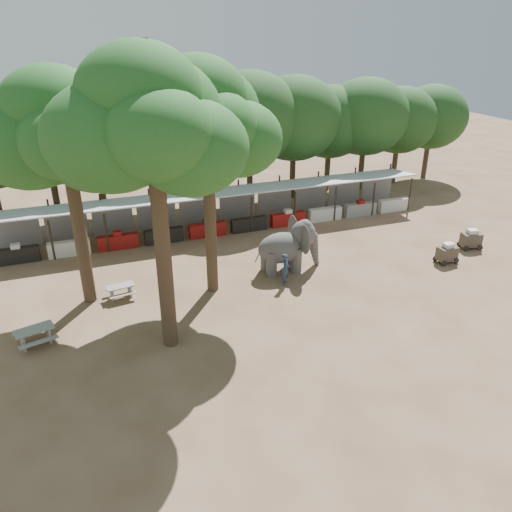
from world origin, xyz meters
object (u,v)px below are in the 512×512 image
object	(u,v)px
handler	(285,269)
picnic_table_near	(35,334)
yard_tree_left	(60,132)
cart_back	(471,239)
picnic_table_far	(120,290)
elephant	(289,246)
yard_tree_center	(147,124)
yard_tree_back	(202,120)
cart_front	(447,253)

from	to	relation	value
handler	picnic_table_near	size ratio (longest dim) A/B	0.92
yard_tree_left	picnic_table_near	xyz separation A→B (m)	(-2.26, -3.31, -7.69)
yard_tree_left	cart_back	world-z (taller)	yard_tree_left
yard_tree_left	picnic_table_far	xyz separation A→B (m)	(1.59, -0.44, -7.77)
elephant	picnic_table_far	bearing A→B (deg)	-179.69
yard_tree_left	handler	size ratio (longest dim) A/B	6.39
yard_tree_left	cart_back	xyz separation A→B (m)	(22.22, -1.62, -7.59)
picnic_table_near	yard_tree_center	bearing A→B (deg)	-33.04
yard_tree_left	yard_tree_back	xyz separation A→B (m)	(6.00, -1.00, 0.34)
yard_tree_back	cart_front	xyz separation A→B (m)	(13.54, -1.72, -7.96)
yard_tree_center	cart_back	size ratio (longest dim) A/B	8.66
yard_tree_center	yard_tree_back	distance (m)	5.04
handler	cart_front	distance (m)	9.72
handler	cart_back	size ratio (longest dim) A/B	1.24
yard_tree_center	handler	distance (m)	11.22
elephant	picnic_table_far	xyz separation A→B (m)	(-9.09, 0.00, -0.99)
yard_tree_center	elephant	size ratio (longest dim) A/B	3.27
handler	cart_back	bearing A→B (deg)	-58.60
yard_tree_left	picnic_table_far	distance (m)	7.94
handler	cart_front	size ratio (longest dim) A/B	1.38
handler	yard_tree_back	bearing A→B (deg)	106.10
yard_tree_center	yard_tree_back	bearing A→B (deg)	53.14
yard_tree_center	picnic_table_far	bearing A→B (deg)	107.12
picnic_table_far	yard_tree_center	bearing A→B (deg)	-81.16
picnic_table_near	picnic_table_far	world-z (taller)	picnic_table_near
elephant	cart_front	world-z (taller)	elephant
picnic_table_near	cart_back	xyz separation A→B (m)	(24.48, 1.70, 0.09)
handler	picnic_table_near	distance (m)	12.19
picnic_table_far	cart_back	xyz separation A→B (m)	(20.63, -1.18, 0.17)
cart_front	yard_tree_back	bearing A→B (deg)	170.38
picnic_table_near	yard_tree_left	bearing A→B (deg)	40.49
yard_tree_left	cart_front	world-z (taller)	yard_tree_left
picnic_table_far	cart_back	distance (m)	20.66
yard_tree_center	yard_tree_back	xyz separation A→B (m)	(3.00, 4.00, -0.67)
yard_tree_back	elephant	xyz separation A→B (m)	(4.69, 0.56, -7.12)
yard_tree_back	elephant	bearing A→B (deg)	6.81
yard_tree_back	cart_back	distance (m)	18.07
yard_tree_back	picnic_table_far	distance (m)	9.24
yard_tree_left	cart_front	size ratio (longest dim) A/B	8.83
handler	picnic_table_far	bearing A→B (deg)	109.53
elephant	picnic_table_near	distance (m)	13.29
picnic_table_far	cart_front	xyz separation A→B (m)	(17.95, -2.29, 0.15)
yard_tree_left	elephant	bearing A→B (deg)	-2.36
picnic_table_near	elephant	bearing A→B (deg)	-2.73
yard_tree_back	cart_back	world-z (taller)	yard_tree_back
yard_tree_left	picnic_table_far	world-z (taller)	yard_tree_left
handler	cart_front	world-z (taller)	handler
picnic_table_near	picnic_table_far	bearing A→B (deg)	21.51
picnic_table_near	picnic_table_far	xyz separation A→B (m)	(3.85, 2.88, -0.08)
cart_back	cart_front	bearing A→B (deg)	-146.61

